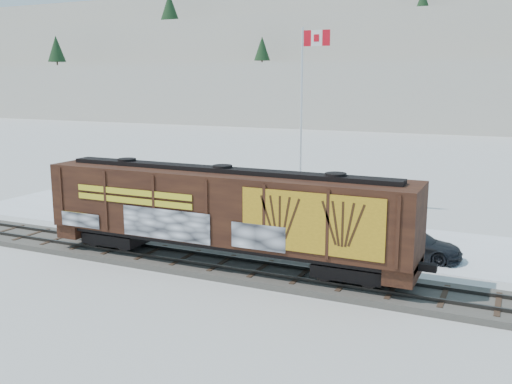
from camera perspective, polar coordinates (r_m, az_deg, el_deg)
The scene contains 9 objects.
ground at distance 28.06m, azimuth -7.06°, elevation -7.06°, with size 500.00×500.00×0.00m, color white.
rail_track at distance 28.01m, azimuth -7.07°, elevation -6.78°, with size 50.00×3.40×0.43m.
parking_strip at distance 34.38m, azimuth -0.46°, elevation -3.55°, with size 40.00×8.00×0.03m, color white.
hillside at distance 163.09m, azimuth 20.26°, elevation 12.41°, with size 360.00×110.00×93.00m.
hopper_railcar at distance 26.27m, azimuth -3.33°, elevation -1.73°, with size 17.77×3.06×4.39m.
flagpole at distance 38.19m, azimuth 4.66°, elevation 4.73°, with size 2.30×0.90×12.06m.
car_silver at distance 38.01m, azimuth -15.24°, elevation -1.27°, with size 1.86×4.63×1.58m, color #A6A9AD.
car_white at distance 36.16m, azimuth -4.02°, elevation -1.61°, with size 1.56×4.48×1.48m, color silver.
car_dark at distance 29.55m, azimuth 15.48°, elevation -5.01°, with size 1.91×4.71×1.37m, color black.
Camera 1 is at (14.20, -22.58, 8.70)m, focal length 40.00 mm.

